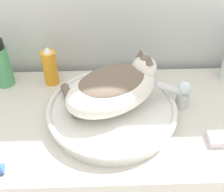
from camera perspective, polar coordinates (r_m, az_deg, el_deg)
name	(u,v)px	position (r m, az deg, el deg)	size (l,w,h in m)	color
vanity_counter	(115,186)	(1.31, 0.59, -17.76)	(1.29, 0.55, 0.87)	beige
sink_basin	(112,111)	(0.95, -0.03, -2.98)	(0.44, 0.44, 0.06)	silver
cat	(114,87)	(0.89, 0.32, 1.84)	(0.37, 0.32, 0.16)	silver
faucet	(180,93)	(0.99, 13.73, 0.66)	(0.13, 0.06, 0.13)	silver
mouthwash_bottle	(1,64)	(1.14, -21.70, 6.07)	(0.07, 0.07, 0.19)	#4CA366
deodorant_stick	(141,68)	(1.10, 5.94, 5.73)	(0.05, 0.05, 0.12)	silver
spray_bottle_trigger	(50,67)	(1.10, -12.50, 5.76)	(0.06, 0.06, 0.16)	orange
soap_bar	(221,139)	(0.94, 21.27, -8.15)	(0.08, 0.06, 0.02)	silver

